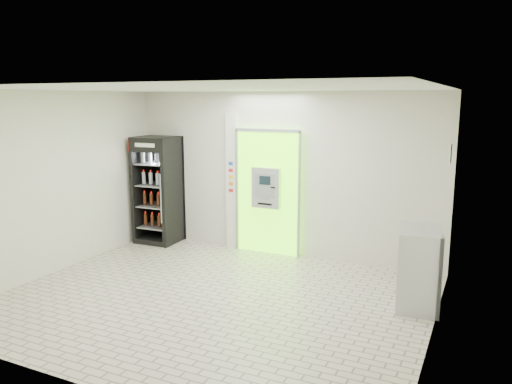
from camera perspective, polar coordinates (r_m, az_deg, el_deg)
The scene contains 7 objects.
ground at distance 7.44m, azimuth -4.95°, elevation -12.06°, with size 6.00×6.00×0.00m, color #BFB19E.
room_shell at distance 6.94m, azimuth -5.19°, elevation 2.11°, with size 6.00×6.00×6.00m.
atm_assembly at distance 9.26m, azimuth 1.42°, elevation 0.08°, with size 1.30×0.24×2.33m.
pillar at distance 9.61m, azimuth -2.74°, elevation 1.24°, with size 0.22×0.11×2.60m.
beverage_cooler at distance 10.21m, azimuth -11.09°, elevation 0.02°, with size 0.83×0.78×2.13m.
steel_cabinet at distance 7.32m, azimuth 18.08°, elevation -8.26°, with size 0.69×0.92×1.12m.
exit_sign at distance 7.36m, azimuth 21.33°, elevation 4.11°, with size 0.02×0.22×0.26m.
Camera 1 is at (3.51, -5.91, 2.86)m, focal length 35.00 mm.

